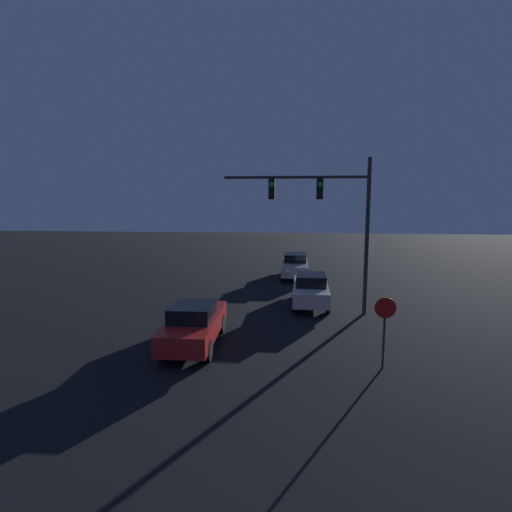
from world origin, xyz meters
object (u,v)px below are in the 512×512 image
object	(u,v)px
traffic_signal_mast	(331,211)
stop_sign	(385,320)
car_near	(194,324)
car_far	(295,265)
car_mid	(311,289)

from	to	relation	value
traffic_signal_mast	stop_sign	world-z (taller)	traffic_signal_mast
car_near	car_far	size ratio (longest dim) A/B	1.00
stop_sign	car_mid	bearing A→B (deg)	104.78
car_far	traffic_signal_mast	world-z (taller)	traffic_signal_mast
car_mid	car_far	size ratio (longest dim) A/B	1.00
car_far	stop_sign	world-z (taller)	stop_sign
car_far	stop_sign	xyz separation A→B (m)	(2.63, -14.01, 0.75)
car_mid	stop_sign	xyz separation A→B (m)	(1.90, -7.22, 0.75)
car_far	traffic_signal_mast	xyz separation A→B (m)	(1.47, -8.13, 3.85)
traffic_signal_mast	stop_sign	xyz separation A→B (m)	(1.17, -5.88, -3.10)
car_far	stop_sign	size ratio (longest dim) A/B	2.05
car_near	stop_sign	xyz separation A→B (m)	(6.24, -1.38, 0.75)
traffic_signal_mast	stop_sign	bearing A→B (deg)	-78.78
traffic_signal_mast	car_near	bearing A→B (deg)	-138.46
car_far	traffic_signal_mast	size ratio (longest dim) A/B	0.66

